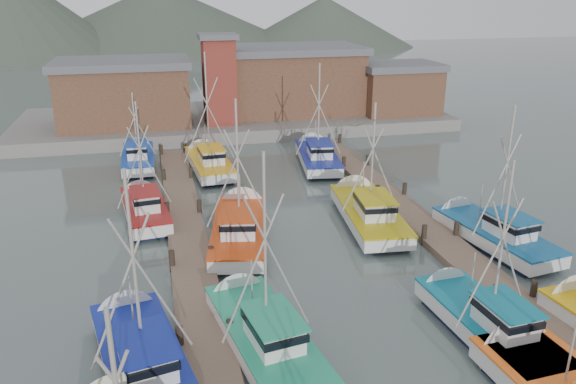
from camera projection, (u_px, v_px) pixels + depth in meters
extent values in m
plane|color=#465451|center=(353.00, 303.00, 26.01)|extent=(260.00, 260.00, 0.00)
cube|color=brown|center=(194.00, 275.00, 28.06)|extent=(2.20, 46.00, 0.40)
cylinder|color=black|center=(180.00, 343.00, 22.28)|extent=(0.30, 0.30, 1.50)
cylinder|color=black|center=(172.00, 264.00, 28.67)|extent=(0.30, 0.30, 1.50)
cylinder|color=black|center=(167.00, 214.00, 35.07)|extent=(0.30, 0.30, 1.50)
cylinder|color=black|center=(164.00, 179.00, 41.47)|extent=(0.30, 0.30, 1.50)
cylinder|color=black|center=(162.00, 154.00, 47.87)|extent=(0.30, 0.30, 1.50)
cylinder|color=black|center=(230.00, 336.00, 22.71)|extent=(0.30, 0.30, 1.50)
cylinder|color=black|center=(212.00, 260.00, 29.11)|extent=(0.30, 0.30, 1.50)
cylinder|color=black|center=(200.00, 211.00, 35.51)|extent=(0.30, 0.30, 1.50)
cylinder|color=black|center=(191.00, 177.00, 41.91)|extent=(0.30, 0.30, 1.50)
cylinder|color=black|center=(185.00, 152.00, 48.31)|extent=(0.30, 0.30, 1.50)
cube|color=brown|center=(448.00, 247.00, 31.13)|extent=(2.20, 46.00, 0.40)
cylinder|color=black|center=(494.00, 300.00, 25.34)|extent=(0.30, 0.30, 1.50)
cylinder|color=black|center=(424.00, 237.00, 31.74)|extent=(0.30, 0.30, 1.50)
cylinder|color=black|center=(377.00, 196.00, 38.14)|extent=(0.30, 0.30, 1.50)
cylinder|color=black|center=(344.00, 166.00, 44.54)|extent=(0.30, 0.30, 1.50)
cylinder|color=black|center=(319.00, 144.00, 50.94)|extent=(0.30, 0.30, 1.50)
cylinder|color=black|center=(533.00, 295.00, 25.78)|extent=(0.30, 0.30, 1.50)
cylinder|color=black|center=(456.00, 234.00, 32.18)|extent=(0.30, 0.30, 1.50)
cylinder|color=black|center=(404.00, 193.00, 38.58)|extent=(0.30, 0.30, 1.50)
cylinder|color=black|center=(367.00, 164.00, 44.97)|extent=(0.30, 0.30, 1.50)
cylinder|color=black|center=(340.00, 142.00, 51.37)|extent=(0.30, 0.30, 1.50)
cube|color=gray|center=(235.00, 120.00, 59.63)|extent=(44.00, 16.00, 1.20)
cube|color=brown|center=(125.00, 96.00, 54.25)|extent=(12.00, 8.00, 5.50)
cube|color=#5C5C61|center=(121.00, 63.00, 53.19)|extent=(12.72, 8.48, 0.70)
cube|color=brown|center=(290.00, 83.00, 59.68)|extent=(14.00, 9.00, 6.20)
cube|color=#5C5C61|center=(290.00, 49.00, 58.50)|extent=(14.84, 9.54, 0.70)
cube|color=brown|center=(397.00, 91.00, 59.63)|extent=(8.00, 6.00, 4.50)
cube|color=#5C5C61|center=(399.00, 66.00, 58.75)|extent=(8.48, 6.36, 0.70)
cube|color=maroon|center=(219.00, 83.00, 53.96)|extent=(3.00, 3.00, 8.00)
cube|color=#5C5C61|center=(218.00, 37.00, 52.51)|extent=(3.60, 3.60, 0.50)
cone|color=#3E493D|center=(1.00, 55.00, 122.37)|extent=(110.00, 110.00, 42.00)
cone|color=#3E493D|center=(163.00, 45.00, 143.75)|extent=(140.00, 140.00, 30.00)
cone|color=#3E493D|center=(324.00, 46.00, 143.36)|extent=(90.00, 90.00, 24.00)
cone|color=silver|center=(504.00, 343.00, 22.12)|extent=(3.12, 1.30, 3.06)
cylinder|color=#A39E96|center=(571.00, 352.00, 18.72)|extent=(0.08, 0.08, 2.73)
cube|color=#0F1733|center=(265.00, 351.00, 22.42)|extent=(3.44, 7.41, 0.70)
cube|color=silver|center=(265.00, 338.00, 22.20)|extent=(3.91, 8.42, 0.80)
cube|color=#1F9369|center=(265.00, 329.00, 22.07)|extent=(4.00, 8.51, 0.10)
cone|color=silver|center=(234.00, 293.00, 25.76)|extent=(2.68, 1.49, 2.53)
cube|color=silver|center=(274.00, 330.00, 21.03)|extent=(2.01, 2.66, 1.10)
cube|color=black|center=(274.00, 325.00, 20.95)|extent=(2.15, 2.92, 0.28)
cube|color=#1F9369|center=(274.00, 316.00, 20.83)|extent=(2.28, 3.10, 0.07)
cylinder|color=#A39E96|center=(265.00, 247.00, 20.68)|extent=(0.13, 0.13, 7.29)
cylinder|color=#A39E96|center=(252.00, 270.00, 20.78)|extent=(2.58, 0.50, 5.70)
cylinder|color=#A39E96|center=(278.00, 265.00, 21.16)|extent=(2.58, 0.50, 5.70)
cylinder|color=#A39E96|center=(252.00, 285.00, 22.92)|extent=(0.08, 0.08, 2.26)
cube|color=#0F1733|center=(486.00, 339.00, 23.23)|extent=(2.61, 6.81, 0.70)
cube|color=silver|center=(488.00, 325.00, 23.01)|extent=(2.97, 7.73, 0.80)
cube|color=#0C6E84|center=(489.00, 317.00, 22.88)|extent=(3.05, 7.81, 0.10)
cone|color=silver|center=(438.00, 285.00, 26.47)|extent=(2.44, 1.25, 2.37)
cube|color=silver|center=(505.00, 317.00, 21.87)|extent=(1.68, 2.37, 1.10)
cube|color=black|center=(506.00, 312.00, 21.79)|extent=(1.79, 2.61, 0.28)
cube|color=#0C6E84|center=(507.00, 304.00, 21.67)|extent=(1.90, 2.76, 0.07)
cylinder|color=#A39E96|center=(502.00, 244.00, 21.60)|extent=(0.11, 0.11, 6.70)
cylinder|color=#A39E96|center=(489.00, 264.00, 21.73)|extent=(2.39, 0.24, 5.24)
cylinder|color=#A39E96|center=(510.00, 260.00, 22.00)|extent=(2.39, 0.24, 5.24)
cylinder|color=#A39E96|center=(473.00, 275.00, 23.69)|extent=(0.07, 0.07, 2.12)
cube|color=#0F1733|center=(145.00, 377.00, 20.96)|extent=(3.76, 7.62, 0.70)
cube|color=silver|center=(143.00, 362.00, 20.73)|extent=(4.28, 8.66, 0.80)
cube|color=navy|center=(142.00, 354.00, 20.60)|extent=(4.37, 8.76, 0.10)
cone|color=silver|center=(125.00, 311.00, 24.32)|extent=(2.75, 1.59, 2.59)
cube|color=silver|center=(147.00, 356.00, 19.56)|extent=(2.13, 2.77, 1.10)
cube|color=black|center=(146.00, 350.00, 19.48)|extent=(2.28, 3.03, 0.28)
cube|color=navy|center=(145.00, 341.00, 19.36)|extent=(2.42, 3.22, 0.07)
cylinder|color=#A39E96|center=(134.00, 268.00, 19.23)|extent=(0.15, 0.15, 7.16)
cylinder|color=#A39E96|center=(120.00, 293.00, 19.30)|extent=(2.53, 0.60, 5.60)
cylinder|color=#A39E96|center=(153.00, 286.00, 19.75)|extent=(2.53, 0.60, 5.60)
cylinder|color=#A39E96|center=(132.00, 305.00, 21.46)|extent=(0.09, 0.09, 2.49)
cone|color=silver|center=(561.00, 295.00, 25.57)|extent=(2.75, 1.37, 2.65)
cube|color=#0F1733|center=(240.00, 241.00, 32.25)|extent=(4.03, 8.28, 0.70)
cube|color=silver|center=(240.00, 231.00, 32.03)|extent=(4.58, 9.40, 0.80)
cube|color=#CB3E0E|center=(240.00, 224.00, 31.90)|extent=(4.68, 9.51, 0.10)
cone|color=silver|center=(242.00, 204.00, 36.31)|extent=(2.97, 1.61, 2.82)
cube|color=silver|center=(239.00, 223.00, 30.69)|extent=(2.30, 3.00, 1.10)
cube|color=black|center=(239.00, 219.00, 30.61)|extent=(2.46, 3.29, 0.28)
cube|color=#CB3E0E|center=(238.00, 213.00, 30.49)|extent=(2.61, 3.49, 0.07)
cylinder|color=#A39E96|center=(238.00, 165.00, 30.50)|extent=(0.15, 0.15, 7.19)
cylinder|color=#A39E96|center=(228.00, 179.00, 30.76)|extent=(2.54, 0.58, 5.62)
cylinder|color=#A39E96|center=(249.00, 179.00, 30.81)|extent=(2.54, 0.58, 5.62)
cylinder|color=#A39E96|center=(240.00, 194.00, 33.01)|extent=(0.09, 0.09, 2.52)
cube|color=#0F1733|center=(368.00, 224.00, 34.57)|extent=(3.37, 8.12, 0.70)
cube|color=silver|center=(369.00, 214.00, 34.35)|extent=(3.83, 9.22, 0.80)
cube|color=#BAA50E|center=(369.00, 208.00, 34.22)|extent=(3.93, 9.32, 0.10)
cone|color=silver|center=(351.00, 192.00, 38.58)|extent=(2.90, 1.38, 2.80)
cube|color=silver|center=(374.00, 206.00, 33.02)|extent=(2.08, 2.86, 1.10)
cube|color=black|center=(375.00, 202.00, 32.94)|extent=(2.22, 3.14, 0.28)
cube|color=#BAA50E|center=(375.00, 197.00, 32.82)|extent=(2.36, 3.33, 0.07)
cylinder|color=#A39E96|center=(373.00, 158.00, 32.93)|extent=(0.14, 0.14, 6.52)
cylinder|color=#A39E96|center=(363.00, 170.00, 33.12)|extent=(2.34, 0.34, 5.10)
cylinder|color=#A39E96|center=(381.00, 170.00, 33.26)|extent=(2.34, 0.34, 5.10)
cylinder|color=#A39E96|center=(363.00, 181.00, 35.31)|extent=(0.08, 0.08, 2.50)
cube|color=#0F1733|center=(146.00, 219.00, 35.26)|extent=(2.80, 6.59, 0.70)
cube|color=silver|center=(145.00, 210.00, 35.04)|extent=(3.18, 7.49, 0.80)
cube|color=maroon|center=(145.00, 204.00, 34.91)|extent=(3.26, 7.57, 0.10)
cone|color=silver|center=(139.00, 193.00, 38.30)|extent=(2.38, 1.35, 2.27)
cube|color=silver|center=(145.00, 200.00, 33.94)|extent=(1.70, 2.33, 1.10)
cube|color=black|center=(145.00, 197.00, 33.87)|extent=(1.82, 2.56, 0.28)
cube|color=maroon|center=(145.00, 191.00, 33.74)|extent=(1.93, 2.72, 0.07)
cylinder|color=#A39E96|center=(140.00, 155.00, 33.68)|extent=(0.12, 0.12, 6.43)
cylinder|color=#A39E96|center=(133.00, 168.00, 33.77)|extent=(2.29, 0.35, 5.02)
cylinder|color=#A39E96|center=(150.00, 166.00, 34.10)|extent=(2.29, 0.35, 5.02)
cylinder|color=#A39E96|center=(140.00, 179.00, 35.65)|extent=(0.07, 0.07, 2.18)
cube|color=#0F1733|center=(494.00, 246.00, 31.66)|extent=(3.37, 7.34, 0.70)
cube|color=silver|center=(495.00, 235.00, 31.43)|extent=(3.82, 8.34, 0.80)
cube|color=#105587|center=(496.00, 229.00, 31.31)|extent=(3.91, 8.43, 0.10)
cone|color=silver|center=(450.00, 213.00, 34.98)|extent=(2.68, 1.47, 2.54)
cube|color=silver|center=(510.00, 226.00, 30.27)|extent=(1.98, 2.63, 1.10)
cube|color=black|center=(510.00, 222.00, 30.19)|extent=(2.13, 2.88, 0.28)
cube|color=#105587|center=(511.00, 216.00, 30.07)|extent=(2.25, 3.06, 0.07)
cylinder|color=#A39E96|center=(506.00, 170.00, 29.97)|extent=(0.13, 0.13, 6.99)
cylinder|color=#A39E96|center=(496.00, 185.00, 30.05)|extent=(2.48, 0.46, 5.46)
cylinder|color=#A39E96|center=(512.00, 183.00, 30.44)|extent=(2.48, 0.46, 5.46)
cylinder|color=#A39E96|center=(481.00, 200.00, 32.15)|extent=(0.08, 0.08, 2.35)
cube|color=#0F1733|center=(210.00, 171.00, 44.51)|extent=(2.88, 7.37, 0.70)
cube|color=silver|center=(210.00, 164.00, 44.29)|extent=(3.27, 8.37, 0.80)
cube|color=gold|center=(209.00, 159.00, 44.16)|extent=(3.36, 8.46, 0.10)
cone|color=silver|center=(201.00, 152.00, 48.01)|extent=(2.64, 1.29, 2.56)
cube|color=silver|center=(211.00, 155.00, 43.09)|extent=(1.83, 2.57, 1.10)
cube|color=black|center=(211.00, 152.00, 43.01)|extent=(1.96, 2.83, 0.28)
cube|color=gold|center=(211.00, 148.00, 42.89)|extent=(2.08, 3.00, 0.07)
cylinder|color=#A39E96|center=(207.00, 107.00, 42.60)|extent=(0.12, 0.12, 8.24)
cylinder|color=#A39E96|center=(201.00, 120.00, 42.78)|extent=(2.93, 0.30, 6.44)
cylinder|color=#A39E96|center=(214.00, 119.00, 43.08)|extent=(2.93, 0.30, 6.44)
cylinder|color=#A39E96|center=(205.00, 139.00, 45.07)|extent=(0.07, 0.07, 2.29)
cube|color=#0F1733|center=(318.00, 165.00, 46.12)|extent=(3.47, 7.74, 0.70)
cube|color=silver|center=(318.00, 157.00, 45.89)|extent=(3.94, 8.80, 0.80)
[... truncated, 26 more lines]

